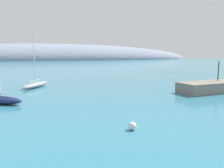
# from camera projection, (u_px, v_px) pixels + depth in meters

# --- Properties ---
(distant_ridge) EXTENTS (354.91, 82.13, 36.11)m
(distant_ridge) POSITION_uv_depth(u_px,v_px,m) (56.00, 60.00, 245.68)
(distant_ridge) COLOR gray
(distant_ridge) RESTS_ON ground
(sailboat_grey_near_shore) EXTENTS (5.96, 7.72, 10.99)m
(sailboat_grey_near_shore) POSITION_uv_depth(u_px,v_px,m) (36.00, 84.00, 40.83)
(sailboat_grey_near_shore) COLOR gray
(sailboat_grey_near_shore) RESTS_ON water
(sailboat_navy_mid_mooring) EXTENTS (6.21, 5.54, 10.34)m
(sailboat_navy_mid_mooring) POSITION_uv_depth(u_px,v_px,m) (1.00, 99.00, 27.43)
(sailboat_navy_mid_mooring) COLOR navy
(sailboat_navy_mid_mooring) RESTS_ON water
(mooring_buoy_white) EXTENTS (0.69, 0.69, 0.69)m
(mooring_buoy_white) POSITION_uv_depth(u_px,v_px,m) (132.00, 126.00, 17.89)
(mooring_buoy_white) COLOR silver
(mooring_buoy_white) RESTS_ON water
(harbor_lamp_post) EXTENTS (0.36, 0.36, 3.67)m
(harbor_lamp_post) POSITION_uv_depth(u_px,v_px,m) (219.00, 67.00, 36.89)
(harbor_lamp_post) COLOR black
(harbor_lamp_post) RESTS_ON breakwater_rocks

